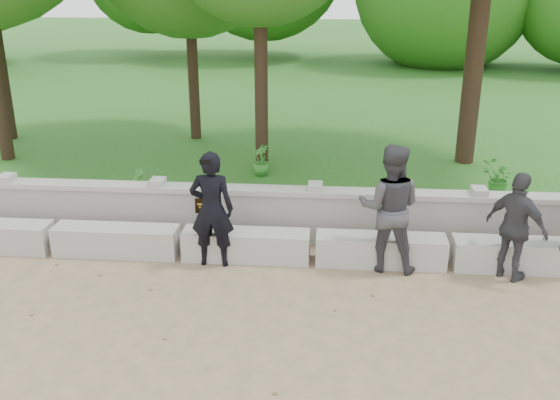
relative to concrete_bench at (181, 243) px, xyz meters
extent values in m
plane|color=#9C815F|center=(0.00, -1.90, -0.22)|extent=(80.00, 80.00, 0.00)
cube|color=#205A18|center=(0.00, 12.10, -0.10)|extent=(40.00, 22.00, 0.25)
cube|color=#A7A59E|center=(-1.00, 0.00, 0.00)|extent=(1.90, 0.45, 0.45)
cube|color=#A7A59E|center=(1.00, 0.00, 0.00)|extent=(1.90, 0.45, 0.45)
cube|color=#A7A59E|center=(3.00, 0.00, 0.00)|extent=(1.90, 0.45, 0.45)
cube|color=#A7A59E|center=(5.00, 0.00, 0.00)|extent=(1.90, 0.45, 0.45)
cube|color=#9D9B94|center=(0.00, 0.70, 0.18)|extent=(12.50, 0.25, 0.82)
cube|color=#A7A59E|center=(0.00, 0.70, 0.64)|extent=(12.50, 0.35, 0.08)
cube|color=black|center=(0.30, 0.56, 0.40)|extent=(0.36, 0.02, 0.24)
imported|color=black|center=(0.54, -0.21, 0.65)|extent=(0.64, 0.42, 1.74)
cube|color=black|center=(0.54, -0.55, 1.46)|extent=(0.14, 0.02, 0.07)
imported|color=#3A3A3F|center=(3.08, -0.10, 0.71)|extent=(1.00, 0.83, 1.87)
imported|color=#37373B|center=(4.80, -0.30, 0.56)|extent=(0.91, 0.93, 1.57)
cylinder|color=#382619|center=(-1.06, 6.08, 1.87)|extent=(0.25, 0.25, 3.70)
cylinder|color=#382619|center=(0.80, 3.87, 1.99)|extent=(0.27, 0.27, 3.93)
cylinder|color=#382619|center=(5.06, 4.61, 2.90)|extent=(0.39, 0.39, 5.76)
imported|color=#34822C|center=(-1.09, 1.40, 0.36)|extent=(0.35, 0.41, 0.67)
imported|color=#34822C|center=(5.25, 2.56, 0.33)|extent=(0.68, 0.63, 0.62)
imported|color=#34822C|center=(0.85, 3.31, 0.33)|extent=(0.44, 0.46, 0.62)
camera|label=1|loc=(2.24, -8.46, 3.90)|focal=40.00mm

